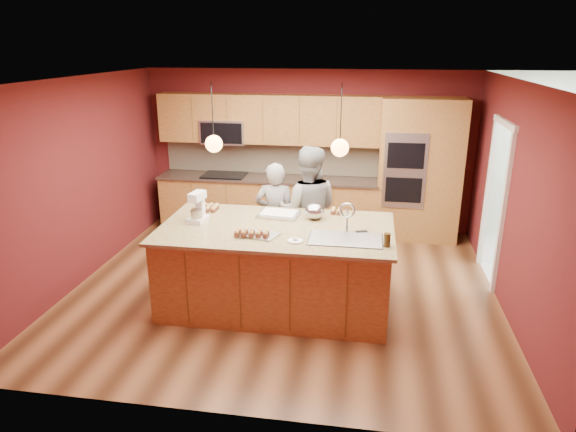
% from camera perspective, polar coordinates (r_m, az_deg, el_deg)
% --- Properties ---
extents(floor, '(5.50, 5.50, 0.00)m').
position_cam_1_polar(floor, '(6.92, -0.48, -7.97)').
color(floor, '#462815').
rests_on(floor, ground).
extents(ceiling, '(5.50, 5.50, 0.00)m').
position_cam_1_polar(ceiling, '(6.19, -0.55, 14.94)').
color(ceiling, white).
rests_on(ceiling, ground).
extents(wall_back, '(5.50, 0.00, 5.50)m').
position_cam_1_polar(wall_back, '(8.83, 2.21, 7.25)').
color(wall_back, '#541618').
rests_on(wall_back, ground).
extents(wall_front, '(5.50, 0.00, 5.50)m').
position_cam_1_polar(wall_front, '(4.13, -6.32, -6.64)').
color(wall_front, '#541618').
rests_on(wall_front, ground).
extents(wall_left, '(0.00, 5.00, 5.00)m').
position_cam_1_polar(wall_left, '(7.38, -22.10, 3.56)').
color(wall_left, '#541618').
rests_on(wall_left, ground).
extents(wall_right, '(0.00, 5.00, 5.00)m').
position_cam_1_polar(wall_right, '(6.57, 23.88, 1.55)').
color(wall_right, '#541618').
rests_on(wall_right, ground).
extents(cabinet_run, '(3.74, 0.64, 2.30)m').
position_cam_1_polar(cabinet_run, '(8.77, -2.45, 4.72)').
color(cabinet_run, brown).
rests_on(cabinet_run, floor).
extents(oven_column, '(1.30, 0.62, 2.30)m').
position_cam_1_polar(oven_column, '(8.55, 14.35, 4.93)').
color(oven_column, brown).
rests_on(oven_column, floor).
extents(doorway_trim, '(0.08, 1.11, 2.20)m').
position_cam_1_polar(doorway_trim, '(7.39, 21.98, 1.16)').
color(doorway_trim, silver).
rests_on(doorway_trim, wall_right).
extents(pendant_left, '(0.20, 0.20, 0.80)m').
position_cam_1_polar(pendant_left, '(6.03, -8.24, 7.98)').
color(pendant_left, black).
rests_on(pendant_left, ceiling).
extents(pendant_right, '(0.20, 0.20, 0.80)m').
position_cam_1_polar(pendant_right, '(5.77, 5.79, 7.59)').
color(pendant_right, black).
rests_on(pendant_right, ceiling).
extents(island, '(2.78, 1.55, 1.40)m').
position_cam_1_polar(island, '(6.30, -1.14, -5.52)').
color(island, brown).
rests_on(island, floor).
extents(person_left, '(0.58, 0.39, 1.57)m').
position_cam_1_polar(person_left, '(7.18, -1.42, -0.16)').
color(person_left, black).
rests_on(person_left, floor).
extents(person_right, '(0.92, 0.74, 1.81)m').
position_cam_1_polar(person_right, '(7.08, 2.19, 0.58)').
color(person_right, gray).
rests_on(person_right, floor).
extents(stand_mixer, '(0.24, 0.30, 0.37)m').
position_cam_1_polar(stand_mixer, '(6.36, -9.99, 0.78)').
color(stand_mixer, white).
rests_on(stand_mixer, island).
extents(sheet_cake, '(0.54, 0.43, 0.05)m').
position_cam_1_polar(sheet_cake, '(6.51, -1.02, 0.23)').
color(sheet_cake, silver).
rests_on(sheet_cake, island).
extents(cooling_rack, '(0.46, 0.38, 0.02)m').
position_cam_1_polar(cooling_rack, '(5.86, -3.11, -2.07)').
color(cooling_rack, '#B0B2B8').
rests_on(cooling_rack, island).
extents(mixing_bowl, '(0.24, 0.24, 0.21)m').
position_cam_1_polar(mixing_bowl, '(6.37, 2.95, 0.52)').
color(mixing_bowl, '#B5B6BB').
rests_on(mixing_bowl, island).
extents(plate, '(0.17, 0.17, 0.01)m').
position_cam_1_polar(plate, '(5.68, 0.80, -2.77)').
color(plate, silver).
rests_on(plate, island).
extents(tumbler, '(0.08, 0.08, 0.15)m').
position_cam_1_polar(tumbler, '(5.62, 10.95, -2.64)').
color(tumbler, '#34240C').
rests_on(tumbler, island).
extents(phone, '(0.16, 0.12, 0.01)m').
position_cam_1_polar(phone, '(6.01, 8.18, -1.75)').
color(phone, black).
rests_on(phone, island).
extents(cupcakes_left, '(0.33, 0.25, 0.07)m').
position_cam_1_polar(cupcakes_left, '(6.80, -9.08, 0.94)').
color(cupcakes_left, '#B48B49').
rests_on(cupcakes_left, island).
extents(cupcakes_rack, '(0.41, 0.17, 0.07)m').
position_cam_1_polar(cupcakes_rack, '(5.79, -4.04, -1.86)').
color(cupcakes_rack, '#B48B49').
rests_on(cupcakes_rack, island).
extents(cupcakes_right, '(0.17, 0.17, 0.08)m').
position_cam_1_polar(cupcakes_right, '(6.61, 5.39, 0.57)').
color(cupcakes_right, '#B48B49').
rests_on(cupcakes_right, island).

